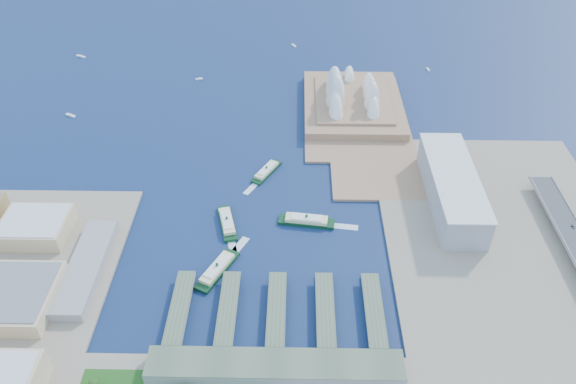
{
  "coord_description": "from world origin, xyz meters",
  "views": [
    {
      "loc": [
        29.7,
        -390.52,
        387.88
      ],
      "look_at": [
        21.2,
        73.23,
        18.0
      ],
      "focal_mm": 35.0,
      "sensor_mm": 36.0,
      "label": 1
    }
  ],
  "objects_px": {
    "ferry_c": "(217,268)",
    "car_c": "(573,226)",
    "opera_house": "(354,88)",
    "ferry_d": "(306,219)",
    "ferry_a": "(227,221)",
    "toaster_building": "(452,188)",
    "ferry_b": "(267,170)"
  },
  "relations": [
    {
      "from": "toaster_building",
      "to": "ferry_d",
      "type": "bearing_deg",
      "value": -167.12
    },
    {
      "from": "ferry_c",
      "to": "ferry_d",
      "type": "bearing_deg",
      "value": -113.5
    },
    {
      "from": "opera_house",
      "to": "ferry_c",
      "type": "relative_size",
      "value": 3.14
    },
    {
      "from": "ferry_c",
      "to": "car_c",
      "type": "distance_m",
      "value": 351.43
    },
    {
      "from": "toaster_building",
      "to": "ferry_b",
      "type": "xyz_separation_m",
      "value": [
        -199.58,
        50.72,
        -15.87
      ]
    },
    {
      "from": "toaster_building",
      "to": "ferry_a",
      "type": "distance_m",
      "value": 239.88
    },
    {
      "from": "ferry_a",
      "to": "ferry_d",
      "type": "bearing_deg",
      "value": -11.68
    },
    {
      "from": "ferry_a",
      "to": "car_c",
      "type": "distance_m",
      "value": 345.56
    },
    {
      "from": "ferry_c",
      "to": "ferry_d",
      "type": "distance_m",
      "value": 109.95
    },
    {
      "from": "opera_house",
      "to": "ferry_a",
      "type": "height_order",
      "value": "opera_house"
    },
    {
      "from": "opera_house",
      "to": "ferry_c",
      "type": "bearing_deg",
      "value": -115.85
    },
    {
      "from": "car_c",
      "to": "ferry_c",
      "type": "bearing_deg",
      "value": -171.37
    },
    {
      "from": "opera_house",
      "to": "ferry_a",
      "type": "relative_size",
      "value": 3.34
    },
    {
      "from": "ferry_c",
      "to": "ferry_d",
      "type": "xyz_separation_m",
      "value": [
        84.12,
        70.8,
        0.05
      ]
    },
    {
      "from": "ferry_b",
      "to": "opera_house",
      "type": "bearing_deg",
      "value": 82.6
    },
    {
      "from": "ferry_a",
      "to": "ferry_c",
      "type": "distance_m",
      "value": 66.7
    },
    {
      "from": "opera_house",
      "to": "ferry_b",
      "type": "distance_m",
      "value": 187.19
    },
    {
      "from": "ferry_b",
      "to": "ferry_d",
      "type": "distance_m",
      "value": 97.24
    },
    {
      "from": "ferry_c",
      "to": "car_c",
      "type": "height_order",
      "value": "car_c"
    },
    {
      "from": "ferry_a",
      "to": "ferry_b",
      "type": "height_order",
      "value": "ferry_a"
    },
    {
      "from": "ferry_b",
      "to": "ferry_a",
      "type": "bearing_deg",
      "value": -83.19
    },
    {
      "from": "car_c",
      "to": "opera_house",
      "type": "bearing_deg",
      "value": 128.15
    },
    {
      "from": "ferry_d",
      "to": "opera_house",
      "type": "bearing_deg",
      "value": -7.91
    },
    {
      "from": "ferry_c",
      "to": "toaster_building",
      "type": "bearing_deg",
      "value": -129.59
    },
    {
      "from": "toaster_building",
      "to": "ferry_a",
      "type": "bearing_deg",
      "value": -170.53
    },
    {
      "from": "opera_house",
      "to": "ferry_d",
      "type": "height_order",
      "value": "opera_house"
    },
    {
      "from": "opera_house",
      "to": "toaster_building",
      "type": "bearing_deg",
      "value": -65.77
    },
    {
      "from": "toaster_building",
      "to": "car_c",
      "type": "relative_size",
      "value": 30.87
    },
    {
      "from": "ferry_c",
      "to": "ferry_d",
      "type": "height_order",
      "value": "ferry_d"
    },
    {
      "from": "opera_house",
      "to": "ferry_a",
      "type": "distance_m",
      "value": 281.76
    },
    {
      "from": "ferry_b",
      "to": "ferry_d",
      "type": "bearing_deg",
      "value": -33.29
    },
    {
      "from": "ferry_a",
      "to": "ferry_c",
      "type": "relative_size",
      "value": 0.94
    }
  ]
}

